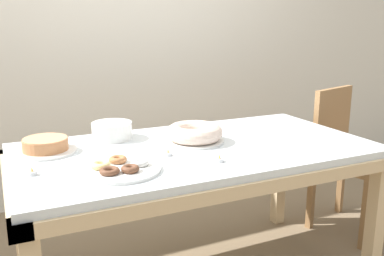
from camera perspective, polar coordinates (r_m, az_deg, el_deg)
The scene contains 10 objects.
wall_back at distance 3.39m, azimuth -10.17°, elevation 12.67°, with size 8.00×0.10×2.60m, color silver.
dining_table at distance 2.15m, azimuth 0.54°, elevation -4.65°, with size 1.78×0.95×0.76m.
chair at distance 3.01m, azimuth 19.77°, elevation -3.06°, with size 0.52×0.52×0.94m.
cake_chocolate_round at distance 2.13m, azimuth -18.94°, elevation -2.30°, with size 0.29×0.29×0.07m.
cake_golden_bundt at distance 2.18m, azimuth 0.35°, elevation -0.75°, with size 0.30×0.30×0.09m.
pastry_platter at distance 1.79m, azimuth -9.59°, elevation -5.31°, with size 0.33×0.33×0.04m.
plate_stack at distance 2.28m, azimuth -10.61°, elevation -0.35°, with size 0.21×0.21×0.09m.
tealight_right_edge at distance 1.84m, azimuth -20.53°, elevation -5.62°, with size 0.04×0.04×0.04m.
tealight_near_cakes at distance 1.97m, azimuth -3.21°, elevation -3.44°, with size 0.04×0.04×0.04m.
tealight_left_edge at distance 1.89m, azimuth 3.68°, elevation -4.23°, with size 0.04×0.04×0.04m.
Camera 1 is at (-0.88, -1.84, 1.36)m, focal length 40.00 mm.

